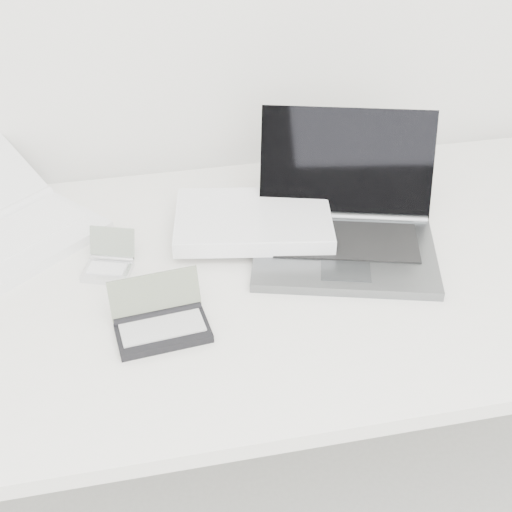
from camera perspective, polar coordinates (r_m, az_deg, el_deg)
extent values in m
cube|color=white|center=(1.35, 0.91, -1.44)|extent=(1.60, 0.80, 0.03)
cylinder|color=silver|center=(2.08, 19.25, -0.99)|extent=(0.04, 0.04, 0.70)
cube|color=#5D5F62|center=(1.37, 7.09, 0.12)|extent=(0.39, 0.32, 0.02)
cube|color=black|center=(1.39, 7.09, 1.27)|extent=(0.31, 0.20, 0.00)
cube|color=black|center=(1.44, 7.25, 7.41)|extent=(0.35, 0.17, 0.21)
cylinder|color=#5D5F62|center=(1.46, 7.00, 3.12)|extent=(0.33, 0.11, 0.02)
cube|color=#343638|center=(1.31, 7.20, -1.20)|extent=(0.10, 0.08, 0.00)
cube|color=white|center=(1.41, -0.23, 2.84)|extent=(0.34, 0.25, 0.03)
cube|color=white|center=(1.40, -0.23, 3.40)|extent=(0.33, 0.25, 0.00)
cube|color=white|center=(1.46, -17.97, 1.22)|extent=(0.34, 0.33, 0.02)
cube|color=white|center=(1.47, -18.50, 1.86)|extent=(0.27, 0.25, 0.00)
cube|color=silver|center=(1.35, -11.80, -1.23)|extent=(0.10, 0.09, 0.01)
cube|color=silver|center=(1.34, -11.84, -0.98)|extent=(0.08, 0.06, 0.00)
cube|color=#95A295|center=(1.36, -11.43, 1.05)|extent=(0.09, 0.05, 0.06)
cylinder|color=silver|center=(1.37, -11.44, -0.21)|extent=(0.08, 0.04, 0.01)
cube|color=black|center=(1.20, -7.42, -6.14)|extent=(0.16, 0.10, 0.01)
cube|color=#A1A1A1|center=(1.19, -7.49, -5.71)|extent=(0.14, 0.07, 0.00)
cube|color=slate|center=(1.21, -8.10, -3.02)|extent=(0.15, 0.04, 0.07)
cylinder|color=black|center=(1.22, -7.84, -4.67)|extent=(0.15, 0.03, 0.02)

